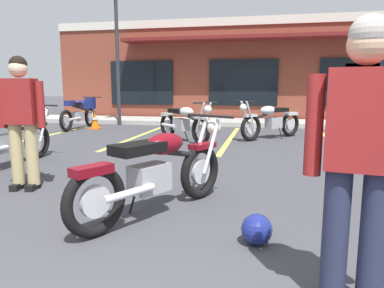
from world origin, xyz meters
The scene contains 14 objects.
ground_plane centered at (0.00, 3.78, 0.00)m, with size 80.00×80.00×0.00m, color #3D3D42.
sidewalk_kerb centered at (0.00, 11.71, 0.07)m, with size 22.00×1.80×0.14m, color #A8A59E.
brick_storefront_building centered at (0.00, 15.49, 1.91)m, with size 14.82×6.47×3.80m.
painted_stall_lines centered at (0.00, 8.11, 0.00)m, with size 9.89×4.80×0.01m.
motorcycle_foreground_classic centered at (-0.21, 2.57, 0.46)m, with size 1.27×1.91×0.98m.
motorcycle_red_sportbike centered at (-1.05, 7.43, 0.46)m, with size 1.68×1.63×0.98m.
motorcycle_blue_standard centered at (-4.83, 9.43, 0.53)m, with size 0.66×2.11×0.98m.
motorcycle_green_cafe_racer centered at (0.99, 8.34, 0.46)m, with size 1.61×1.69×0.98m.
motorcycle_orange_scrambler centered at (-3.25, 4.23, 0.46)m, with size 0.66×2.11×0.98m.
person_in_black_shirt centered at (1.38, 1.29, 0.95)m, with size 0.61×0.32×1.68m.
person_in_shorts_foreground centered at (-2.13, 3.12, 0.95)m, with size 0.61×0.32×1.68m.
helmet_on_pavement centered at (0.81, 2.05, 0.13)m, with size 0.26×0.26×0.26m.
traffic_cone centered at (-4.36, 9.44, 0.26)m, with size 0.34×0.34×0.53m.
parking_lot_lamp_post centered at (-4.04, 10.50, 3.05)m, with size 0.24×0.76×4.67m.
Camera 1 is at (0.85, -0.80, 1.30)m, focal length 33.36 mm.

